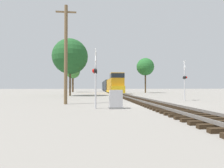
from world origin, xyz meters
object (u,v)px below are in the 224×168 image
Objects in this scene: freight_train at (109,86)px; tree_mid_background at (145,67)px; relay_cabinet at (116,99)px; tree_far_right at (70,56)px; crossing_signal_far at (185,78)px; tree_deep_background at (73,71)px; crossing_signal_near at (95,74)px; utility_pole at (66,53)px.

freight_train is 5.05× the size of tree_mid_background.
tree_mid_background is at bearing 70.40° from relay_cabinet.
tree_far_right is at bearing -108.07° from freight_train.
freight_train is at bearing 71.93° from tree_far_right.
freight_train is at bearing 24.64° from crossing_signal_far.
relay_cabinet is 0.13× the size of tree_far_right.
tree_deep_background is (-17.19, 38.38, 4.19)m from crossing_signal_far.
crossing_signal_near is 4.87m from utility_pole.
tree_deep_background reaches higher than utility_pole.
freight_train is 44.99m from utility_pole.
crossing_signal_far is (10.10, 6.62, 0.12)m from crossing_signal_near.
relay_cabinet is at bearing -94.13° from freight_train.
crossing_signal_far is 13.21m from utility_pole.
freight_train is 4.85× the size of tree_far_right.
crossing_signal_near is (-4.89, -47.84, 0.31)m from freight_train.
crossing_signal_near reaches higher than relay_cabinet.
crossing_signal_near is 38.47m from tree_mid_background.
freight_train reaches higher than crossing_signal_near.
crossing_signal_far is 29.50m from tree_mid_background.
tree_far_right is 1.04× the size of tree_mid_background.
utility_pole is 0.96× the size of tree_deep_background.
tree_deep_background is (-8.51, 45.09, 6.09)m from relay_cabinet.
crossing_signal_near is at bearing 140.66° from crossing_signal_far.
crossing_signal_near is 0.40× the size of tree_far_right.
tree_mid_background is (16.68, 31.92, 2.76)m from utility_pole.
tree_far_right is (-9.29, -28.47, 4.91)m from freight_train.
utility_pole is 16.13m from tree_far_right.
tree_mid_background is at bearing 9.57° from crossing_signal_far.
crossing_signal_far is at bearing 37.70° from relay_cabinet.
relay_cabinet is at bearing -79.31° from tree_deep_background.
crossing_signal_far is at bearing -41.33° from tree_far_right.
freight_train is 10.86× the size of crossing_signal_far.
tree_mid_background reaches higher than utility_pole.
relay_cabinet is at bearing -73.33° from tree_far_right.
crossing_signal_near is 20.39m from tree_far_right.
crossing_signal_far is 19.83m from tree_far_right.
tree_mid_background reaches higher than relay_cabinet.
crossing_signal_far is 0.45× the size of tree_far_right.
tree_mid_background is 23.23m from tree_deep_background.
tree_deep_background is (-11.97, -2.84, 4.62)m from freight_train.
utility_pole is 0.90× the size of tree_mid_background.
tree_mid_background is at bearing -24.25° from tree_deep_background.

